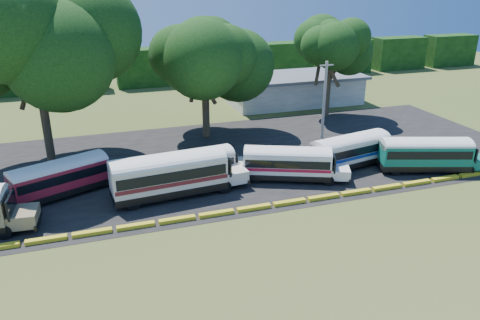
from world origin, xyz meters
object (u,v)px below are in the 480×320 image
object	(u,v)px
bus_white_red	(289,162)
bus_teal	(427,152)
bus_cream_west	(172,173)
tree_west	(32,35)
bus_red	(62,175)

from	to	relation	value
bus_white_red	bus_teal	size ratio (longest dim) A/B	0.94
bus_white_red	bus_teal	bearing A→B (deg)	13.47
bus_teal	bus_white_red	bearing A→B (deg)	-171.17
bus_cream_west	bus_teal	size ratio (longest dim) A/B	1.14
bus_cream_west	tree_west	world-z (taller)	tree_west
bus_white_red	tree_west	world-z (taller)	tree_west
bus_cream_west	tree_west	distance (m)	17.85
bus_red	bus_white_red	bearing A→B (deg)	-32.33
bus_white_red	bus_teal	world-z (taller)	bus_teal
bus_red	bus_cream_west	xyz separation A→B (m)	(8.42, -2.97, 0.32)
tree_west	bus_red	bearing A→B (deg)	-80.58
bus_red	tree_west	world-z (taller)	tree_west
bus_teal	bus_cream_west	bearing A→B (deg)	-166.94
bus_teal	bus_red	bearing A→B (deg)	-170.90
tree_west	bus_cream_west	bearing A→B (deg)	-48.72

